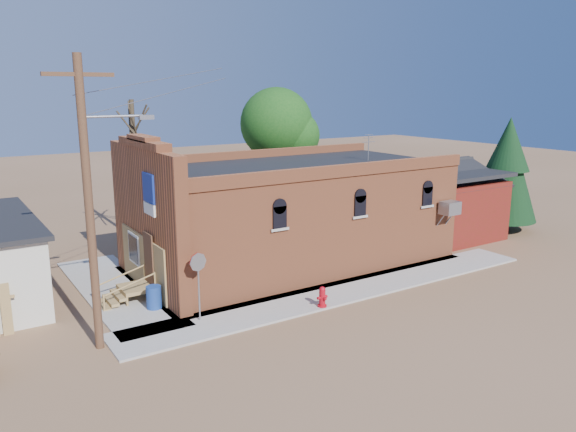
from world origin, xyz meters
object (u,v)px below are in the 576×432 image
utility_pole (90,199)px  stop_sign (198,269)px  fire_hydrant (322,297)px  trash_barrel (154,297)px  brick_bar (288,214)px

utility_pole → stop_sign: utility_pole is taller
stop_sign → fire_hydrant: bearing=-5.7°
stop_sign → trash_barrel: stop_sign is taller
utility_pole → stop_sign: 4.43m
utility_pole → stop_sign: size_ratio=3.66×
fire_hydrant → brick_bar: bearing=66.1°
brick_bar → fire_hydrant: (-2.01, -5.50, -1.87)m
fire_hydrant → trash_barrel: trash_barrel is taller
stop_sign → brick_bar: bearing=44.6°
brick_bar → trash_barrel: 7.88m
fire_hydrant → trash_barrel: size_ratio=0.92×
fire_hydrant → trash_barrel: 6.23m
utility_pole → fire_hydrant: bearing=-8.8°
brick_bar → utility_pole: 10.96m
trash_barrel → brick_bar: bearing=17.0°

